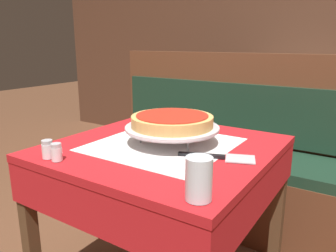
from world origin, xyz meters
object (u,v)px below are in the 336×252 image
(dining_table_front, at_px, (163,170))
(dining_table_rear, at_px, (293,105))
(salt_shaker, at_px, (48,149))
(pizza_server, at_px, (219,157))
(pizza_pan_stand, at_px, (172,129))
(water_glass_near, at_px, (199,179))
(condiment_caddy, at_px, (288,86))
(deep_dish_pizza, at_px, (172,121))
(booth_bench, at_px, (220,169))
(pepper_shaker, at_px, (57,152))

(dining_table_front, height_order, dining_table_rear, dining_table_front)
(dining_table_front, xyz_separation_m, salt_shaker, (-0.25, -0.36, 0.14))
(dining_table_front, relative_size, pizza_server, 3.08)
(pizza_pan_stand, distance_m, pizza_server, 0.25)
(pizza_pan_stand, height_order, pizza_server, pizza_pan_stand)
(dining_table_front, height_order, water_glass_near, water_glass_near)
(condiment_caddy, bearing_deg, pizza_pan_stand, -90.44)
(pizza_pan_stand, relative_size, pizza_server, 1.40)
(dining_table_rear, height_order, deep_dish_pizza, deep_dish_pizza)
(dining_table_rear, height_order, pizza_server, pizza_server)
(condiment_caddy, bearing_deg, pizza_server, -83.37)
(water_glass_near, xyz_separation_m, condiment_caddy, (-0.30, 2.19, -0.03))
(pizza_server, bearing_deg, booth_bench, 113.00)
(booth_bench, height_order, water_glass_near, booth_bench)
(deep_dish_pizza, bearing_deg, dining_table_rear, 87.01)
(dining_table_front, height_order, condiment_caddy, condiment_caddy)
(condiment_caddy, bearing_deg, booth_bench, -99.24)
(booth_bench, distance_m, pizza_server, 1.06)
(water_glass_near, height_order, pepper_shaker, water_glass_near)
(deep_dish_pizza, distance_m, water_glass_near, 0.49)
(booth_bench, distance_m, pepper_shaker, 1.30)
(deep_dish_pizza, bearing_deg, pepper_shaker, -120.47)
(booth_bench, xyz_separation_m, pizza_pan_stand, (0.15, -0.83, 0.48))
(pizza_server, relative_size, condiment_caddy, 1.77)
(pizza_pan_stand, relative_size, condiment_caddy, 2.48)
(booth_bench, distance_m, water_glass_near, 1.38)
(salt_shaker, height_order, pepper_shaker, salt_shaker)
(pizza_pan_stand, relative_size, water_glass_near, 3.26)
(pizza_pan_stand, distance_m, deep_dish_pizza, 0.03)
(deep_dish_pizza, height_order, pizza_server, deep_dish_pizza)
(booth_bench, relative_size, water_glass_near, 15.19)
(deep_dish_pizza, relative_size, condiment_caddy, 2.14)
(dining_table_front, bearing_deg, deep_dish_pizza, 48.81)
(dining_table_rear, distance_m, salt_shaker, 2.13)
(dining_table_front, relative_size, water_glass_near, 7.19)
(dining_table_front, height_order, booth_bench, booth_bench)
(dining_table_rear, bearing_deg, booth_bench, -105.02)
(booth_bench, relative_size, condiment_caddy, 11.53)
(pizza_server, relative_size, salt_shaker, 4.11)
(dining_table_front, distance_m, salt_shaker, 0.46)
(dining_table_rear, bearing_deg, deep_dish_pizza, -92.99)
(pizza_pan_stand, height_order, salt_shaker, pizza_pan_stand)
(booth_bench, relative_size, salt_shaker, 26.69)
(pizza_pan_stand, height_order, deep_dish_pizza, deep_dish_pizza)
(booth_bench, height_order, condiment_caddy, booth_bench)
(pizza_pan_stand, xyz_separation_m, condiment_caddy, (0.01, 1.82, -0.03))
(booth_bench, xyz_separation_m, pepper_shaker, (-0.08, -1.22, 0.45))
(dining_table_rear, bearing_deg, condiment_caddy, 125.64)
(pepper_shaker, bearing_deg, pizza_pan_stand, 59.53)
(pepper_shaker, xyz_separation_m, condiment_caddy, (0.24, 2.20, 0.00))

